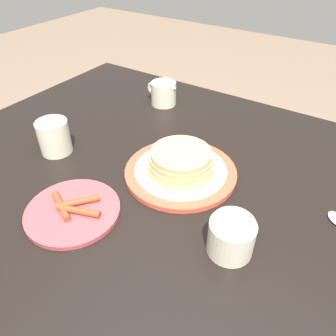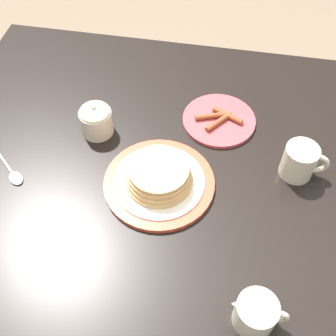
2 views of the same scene
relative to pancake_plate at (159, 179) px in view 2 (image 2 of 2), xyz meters
name	(u,v)px [view 2 (image 2 of 2)]	position (x,y,z in m)	size (l,w,h in m)	color
ground_plane	(169,289)	(0.02, 0.04, -0.79)	(8.00, 8.00, 0.00)	#7A6651
dining_table	(170,198)	(0.02, 0.04, -0.14)	(1.24, 1.01, 0.76)	black
pancake_plate	(159,179)	(0.00, 0.00, 0.00)	(0.26, 0.26, 0.06)	#DB5138
side_plate_bacon	(219,120)	(0.12, 0.23, -0.02)	(0.19, 0.19, 0.02)	#B2474C
coffee_mug	(300,161)	(0.32, 0.09, 0.02)	(0.11, 0.08, 0.09)	beige
creamer_pitcher	(255,313)	(0.23, -0.28, 0.01)	(0.11, 0.08, 0.08)	beige
sugar_bowl	(96,119)	(-0.19, 0.14, 0.02)	(0.08, 0.08, 0.09)	beige
spoon	(11,171)	(-0.36, -0.03, -0.02)	(0.13, 0.12, 0.01)	silver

